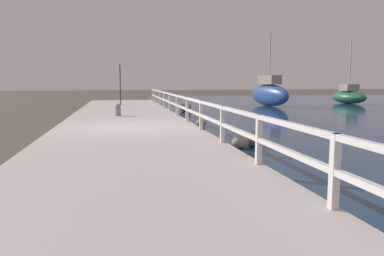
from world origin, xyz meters
The scene contains 11 objects.
ground_plane centered at (0.00, 0.00, 0.00)m, with size 120.00×120.00×0.00m, color #4C473D.
dock_walkway centered at (0.00, 0.00, 0.12)m, with size 4.77×36.00×0.24m.
railing centered at (2.29, 0.00, 0.86)m, with size 0.10×32.50×0.92m.
boulder_near_dock centered at (3.30, -3.14, 0.21)m, with size 0.55×0.50×0.41m.
boulder_downstream centered at (2.84, 1.30, 0.15)m, with size 0.41×0.37×0.31m.
boulder_mid_strip centered at (3.55, 8.90, 0.27)m, with size 0.71×0.64×0.53m.
boulder_far_strip centered at (2.89, -3.37, 0.17)m, with size 0.45×0.40×0.34m.
mooring_bollard centered at (-0.30, 4.11, 0.51)m, with size 0.25×0.25×0.54m.
dock_lamp centered at (-0.16, 11.55, 2.40)m, with size 0.27×0.27×2.83m.
sailboat_blue centered at (10.13, 12.22, 0.89)m, with size 1.67×5.03×5.05m.
sailboat_green centered at (17.40, 13.79, 0.59)m, with size 1.90×3.71×5.09m.
Camera 1 is at (-0.22, -12.69, 1.78)m, focal length 35.00 mm.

